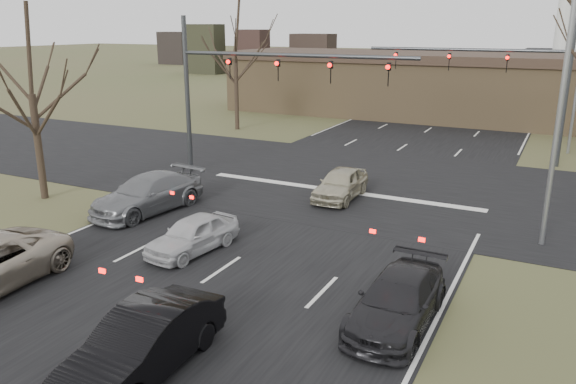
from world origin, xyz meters
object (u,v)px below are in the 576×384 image
building (475,87)px  streetlight_right_near (557,86)px  car_grey_ahead (148,194)px  car_white_sedan (193,234)px  mast_arm_far (512,73)px  car_silver_ahead (341,184)px  car_black_hatch (144,343)px  mast_arm_near (241,78)px  car_charcoal_sedan (398,301)px

building → streetlight_right_near: 28.97m
car_grey_ahead → car_white_sedan: bearing=-25.1°
mast_arm_far → car_silver_ahead: (-5.68, -11.01, -4.33)m
car_white_sedan → car_grey_ahead: (-4.30, 2.77, 0.13)m
car_grey_ahead → mast_arm_far: bearing=60.9°
building → car_black_hatch: 40.44m
car_white_sedan → car_grey_ahead: bearing=154.7°
building → car_silver_ahead: bearing=-93.3°
mast_arm_near → streetlight_right_near: (14.05, -3.00, 0.51)m
car_white_sedan → car_silver_ahead: car_silver_ahead is taller
streetlight_right_near → car_black_hatch: 15.19m
building → streetlight_right_near: (6.82, -28.00, 2.92)m
mast_arm_far → mast_arm_near: bearing=-138.8°
car_black_hatch → car_charcoal_sedan: 6.44m
building → streetlight_right_near: streetlight_right_near is taller
building → car_charcoal_sedan: building is taller
mast_arm_far → car_silver_ahead: size_ratio=2.76×
mast_arm_far → car_black_hatch: bearing=-100.4°
streetlight_right_near → car_charcoal_sedan: size_ratio=2.22×
mast_arm_near → car_silver_ahead: 7.29m
mast_arm_far → car_white_sedan: bearing=-112.5°
car_black_hatch → car_silver_ahead: (-1.00, 14.39, -0.05)m
mast_arm_far → car_charcoal_sedan: size_ratio=2.47×
mast_arm_near → car_black_hatch: bearing=-66.4°
car_black_hatch → building: bearing=87.4°
mast_arm_far → car_charcoal_sedan: 21.18m
mast_arm_near → streetlight_right_near: size_ratio=1.21×
mast_arm_far → car_white_sedan: 21.16m
car_white_sedan → car_black_hatch: (3.23, -6.27, 0.11)m
car_silver_ahead → mast_arm_near: bearing=168.4°
building → car_white_sedan: 34.39m
car_black_hatch → car_silver_ahead: size_ratio=1.12×
car_black_hatch → streetlight_right_near: bearing=57.5°
mast_arm_near → car_charcoal_sedan: size_ratio=2.69×
building → car_black_hatch: size_ratio=9.42×
mast_arm_near → car_charcoal_sedan: 16.10m
mast_arm_near → car_silver_ahead: size_ratio=3.01×
car_black_hatch → car_charcoal_sedan: size_ratio=1.00×
building → car_grey_ahead: 32.43m
car_white_sedan → car_charcoal_sedan: size_ratio=0.82×
building → mast_arm_near: (-7.23, -25.00, 2.41)m
streetlight_right_near → car_grey_ahead: bearing=-167.3°
streetlight_right_near → car_silver_ahead: (-8.32, 1.99, -4.90)m
streetlight_right_near → car_silver_ahead: bearing=166.5°
building → mast_arm_far: (4.18, -15.00, 2.35)m
car_white_sedan → car_black_hatch: bearing=-55.3°
car_white_sedan → building: bearing=91.2°
streetlight_right_near → car_white_sedan: 13.17m
car_silver_ahead → car_black_hatch: bearing=-87.6°
streetlight_right_near → car_black_hatch: size_ratio=2.22×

